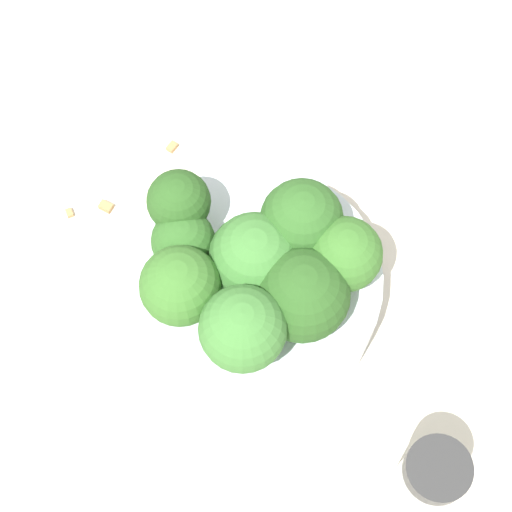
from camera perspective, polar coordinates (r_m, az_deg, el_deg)
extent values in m
plane|color=beige|center=(0.59, 0.00, -3.14)|extent=(3.00, 3.00, 0.00)
cylinder|color=silver|center=(0.57, 0.00, -2.29)|extent=(0.17, 0.17, 0.05)
cylinder|color=#8EB770|center=(0.54, 0.02, -1.11)|extent=(0.02, 0.02, 0.02)
sphere|color=#3D7533|center=(0.52, 0.02, -0.29)|extent=(0.06, 0.06, 0.06)
cylinder|color=#8EB770|center=(0.54, 5.77, -0.53)|extent=(0.01, 0.01, 0.03)
sphere|color=#386B28|center=(0.52, 5.98, 0.40)|extent=(0.05, 0.05, 0.05)
cylinder|color=#8EB770|center=(0.55, -4.91, 2.61)|extent=(0.02, 0.02, 0.03)
sphere|color=#28511E|center=(0.53, -5.10, 3.65)|extent=(0.04, 0.04, 0.04)
cylinder|color=#8EB770|center=(0.53, -4.82, -2.89)|extent=(0.02, 0.02, 0.03)
sphere|color=#386B28|center=(0.51, -5.01, -2.00)|extent=(0.05, 0.05, 0.05)
cylinder|color=#7A9E5B|center=(0.52, -0.78, -5.74)|extent=(0.02, 0.02, 0.03)
sphere|color=#3D7533|center=(0.49, -0.81, -4.87)|extent=(0.05, 0.05, 0.05)
cylinder|color=#7A9E5B|center=(0.53, 3.06, -3.38)|extent=(0.02, 0.02, 0.02)
sphere|color=#28511E|center=(0.51, 3.17, -2.59)|extent=(0.06, 0.06, 0.06)
cylinder|color=#84AD66|center=(0.55, 3.01, 1.33)|extent=(0.02, 0.02, 0.03)
sphere|color=#2D5B23|center=(0.52, 3.13, 2.39)|extent=(0.05, 0.05, 0.05)
cylinder|color=#84AD66|center=(0.55, -4.66, 0.28)|extent=(0.02, 0.02, 0.02)
sphere|color=#2D5B23|center=(0.53, -4.79, 0.99)|extent=(0.04, 0.04, 0.04)
cylinder|color=silver|center=(0.55, 11.44, -14.35)|extent=(0.04, 0.04, 0.05)
cylinder|color=#2D2D2D|center=(0.52, 12.09, -13.76)|extent=(0.04, 0.04, 0.01)
cube|color=#AD7F4C|center=(0.63, -9.94, 3.36)|extent=(0.01, 0.01, 0.01)
cube|color=#AD7F4C|center=(0.63, -12.29, 2.89)|extent=(0.01, 0.01, 0.01)
cube|color=#AD7F4C|center=(0.65, -5.57, 7.34)|extent=(0.01, 0.01, 0.01)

